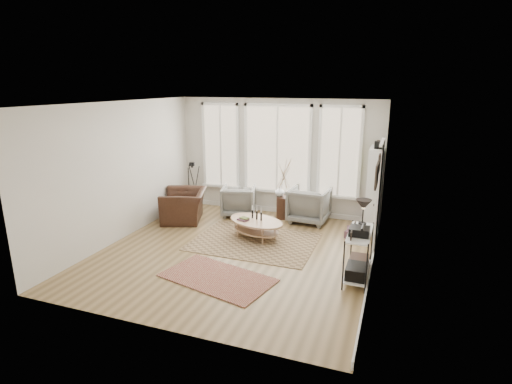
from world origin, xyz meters
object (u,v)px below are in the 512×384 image
at_px(bookcase, 375,189).
at_px(armchair_left, 239,201).
at_px(armchair_right, 309,205).
at_px(accent_chair, 184,206).
at_px(coffee_table, 256,224).
at_px(side_table, 284,189).
at_px(low_shelf, 359,250).

distance_m(bookcase, armchair_left, 3.31).
bearing_deg(armchair_left, armchair_right, 169.28).
height_order(armchair_left, accent_chair, armchair_left).
distance_m(armchair_right, accent_chair, 3.03).
bearing_deg(coffee_table, side_table, 82.69).
relative_size(low_shelf, accent_chair, 1.14).
distance_m(coffee_table, armchair_left, 1.62).
height_order(coffee_table, accent_chair, accent_chair).
bearing_deg(bookcase, side_table, 176.93).
height_order(coffee_table, armchair_right, armchair_right).
xyz_separation_m(bookcase, accent_chair, (-4.36, -0.88, -0.58)).
xyz_separation_m(low_shelf, armchair_right, (-1.42, 2.57, -0.09)).
height_order(low_shelf, side_table, side_table).
distance_m(armchair_left, side_table, 1.20).
bearing_deg(low_shelf, coffee_table, 153.73).
bearing_deg(coffee_table, accent_chair, 165.74).
bearing_deg(armchair_right, side_table, -1.38).
bearing_deg(bookcase, accent_chair, -168.56).
xyz_separation_m(armchair_right, accent_chair, (-2.88, -0.94, -0.05)).
relative_size(low_shelf, side_table, 0.85).
distance_m(bookcase, side_table, 2.15).
xyz_separation_m(armchair_left, armchair_right, (1.78, 0.13, 0.04)).
bearing_deg(coffee_table, low_shelf, -26.27).
relative_size(bookcase, armchair_left, 2.46).
bearing_deg(low_shelf, armchair_left, 142.62).
distance_m(coffee_table, armchair_right, 1.69).
distance_m(bookcase, armchair_right, 1.57).
height_order(armchair_right, accent_chair, armchair_right).
bearing_deg(armchair_right, coffee_table, 63.64).
distance_m(side_table, accent_chair, 2.47).
relative_size(bookcase, side_table, 1.35).
relative_size(armchair_left, armchair_right, 0.90).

